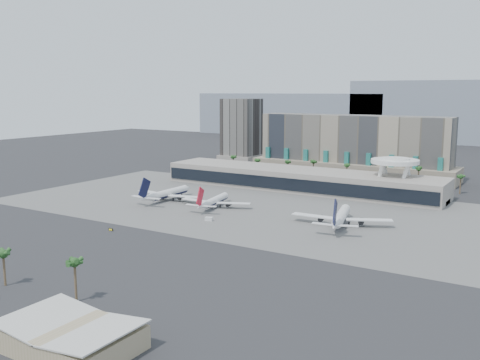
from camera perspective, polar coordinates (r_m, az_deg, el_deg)
The scene contains 17 objects.
ground at distance 229.79m, azimuth -5.54°, elevation -5.25°, with size 900.00×900.00×0.00m, color #232326.
apron_pad at distance 274.42m, azimuth 1.38°, elevation -2.77°, with size 260.00×130.00×0.06m, color #5B5B59.
mountain_ridge at distance 656.42m, azimuth 22.25°, elevation 6.30°, with size 680.00×60.00×70.00m.
hotel at distance 375.16m, azimuth 11.93°, elevation 2.93°, with size 140.00×30.00×42.00m.
office_tower at distance 442.77m, azimuth 0.16°, elevation 4.91°, with size 30.00×30.00×52.00m.
terminal at distance 321.03m, azimuth 6.30°, elevation 0.15°, with size 170.00×32.50×14.50m.
saucer_structure at distance 306.25m, azimuth 16.19°, elevation 1.64°, with size 26.00×26.00×21.89m.
palm_row at distance 349.64m, azimuth 9.81°, elevation 1.49°, with size 157.80×2.80×13.10m.
hangar_right at distance 132.38m, azimuth -17.57°, elevation -15.68°, with size 30.55×20.60×6.89m.
airliner_left at distance 290.04m, azimuth -7.77°, elevation -1.43°, with size 42.53×43.76×15.11m.
airliner_centre at distance 270.51m, azimuth -2.78°, elevation -2.23°, with size 37.21×38.63×13.43m.
airliner_right at distance 237.91m, azimuth 10.70°, elevation -3.87°, with size 43.30×44.98×15.78m.
service_vehicle_a at distance 290.67m, azimuth -8.89°, elevation -2.00°, with size 4.03×1.97×1.97m, color white.
service_vehicle_b at distance 243.28m, azimuth -3.34°, elevation -4.17°, with size 3.44×1.96×1.77m, color silver.
taxiway_sign at distance 232.63m, azimuth -13.62°, elevation -5.16°, with size 2.33×0.39×1.06m.
near_palm_a at distance 177.12m, azimuth -23.92°, elevation -7.66°, with size 6.00×6.00×11.36m.
near_palm_b at distance 156.75m, azimuth -17.22°, elevation -8.90°, with size 6.00×6.00×12.83m.
Camera 1 is at (134.31, -177.11, 58.24)m, focal length 40.00 mm.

